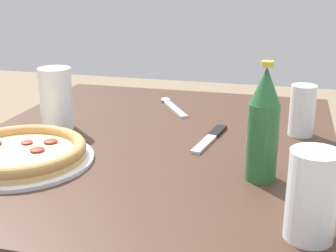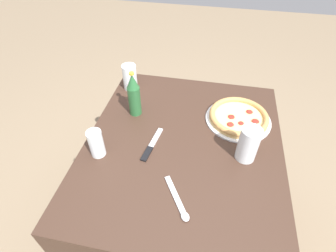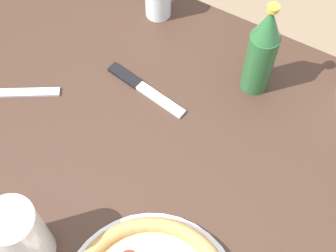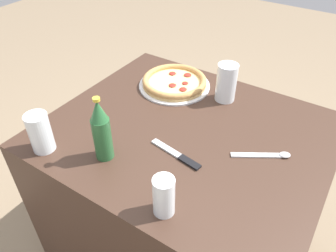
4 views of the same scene
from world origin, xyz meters
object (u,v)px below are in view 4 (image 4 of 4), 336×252
at_px(knife, 178,155).
at_px(pizza_pepperoni, 175,82).
at_px(beer_bottle, 101,130).
at_px(glass_mango_juice, 40,134).
at_px(glass_cola, 164,197).
at_px(spoon, 268,155).
at_px(glass_red_wine, 226,84).

bearing_deg(knife, pizza_pepperoni, 123.61).
distance_m(pizza_pepperoni, beer_bottle, 0.51).
xyz_separation_m(glass_mango_juice, glass_cola, (0.48, 0.01, -0.01)).
height_order(beer_bottle, spoon, beer_bottle).
xyz_separation_m(glass_mango_juice, beer_bottle, (0.20, 0.09, 0.04)).
bearing_deg(pizza_pepperoni, knife, -56.39).
height_order(pizza_pepperoni, knife, pizza_pepperoni).
bearing_deg(glass_red_wine, spoon, -40.75).
xyz_separation_m(glass_cola, spoon, (0.17, 0.37, -0.05)).
bearing_deg(pizza_pepperoni, glass_red_wine, 7.16).
distance_m(pizza_pepperoni, glass_red_wine, 0.23).
bearing_deg(knife, beer_bottle, -147.08).
distance_m(glass_mango_juice, glass_cola, 0.48).
bearing_deg(glass_cola, knife, 112.07).
height_order(knife, spoon, spoon).
relative_size(pizza_pepperoni, glass_mango_juice, 2.21).
bearing_deg(beer_bottle, spoon, 32.97).
distance_m(glass_mango_juice, spoon, 0.75).
distance_m(pizza_pepperoni, glass_cola, 0.66).
relative_size(glass_red_wine, beer_bottle, 0.68).
xyz_separation_m(glass_mango_juice, knife, (0.40, 0.22, -0.06)).
bearing_deg(glass_mango_juice, glass_cola, 0.95).
bearing_deg(spoon, glass_red_wine, 139.25).
distance_m(beer_bottle, knife, 0.26).
xyz_separation_m(pizza_pepperoni, spoon, (0.49, -0.20, -0.02)).
height_order(glass_red_wine, beer_bottle, beer_bottle).
height_order(pizza_pepperoni, glass_red_wine, glass_red_wine).
relative_size(beer_bottle, spoon, 1.28).
relative_size(glass_red_wine, knife, 0.77).
bearing_deg(glass_red_wine, pizza_pepperoni, -172.84).
relative_size(beer_bottle, knife, 1.14).
bearing_deg(knife, glass_mango_juice, -151.56).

